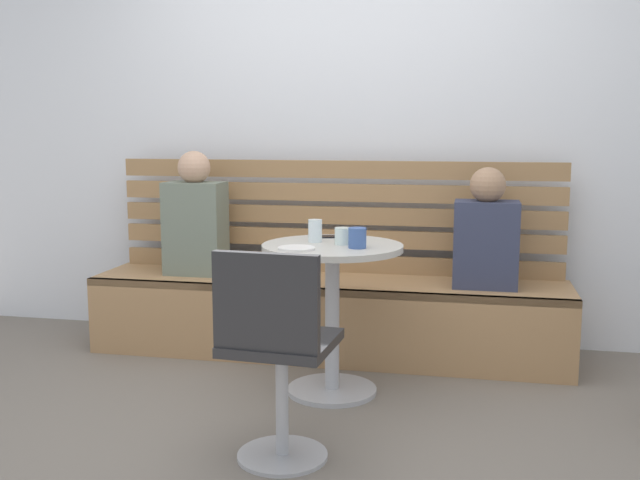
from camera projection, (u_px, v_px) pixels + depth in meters
name	position (u px, v px, depth m)	size (l,w,h in m)	color
ground	(271.00, 440.00, 3.05)	(8.00, 8.00, 0.00)	#70665B
back_wall	(341.00, 102.00, 4.42)	(5.20, 0.10, 2.90)	silver
booth_bench	(327.00, 317.00, 4.18)	(2.70, 0.52, 0.44)	#A87C51
booth_backrest	(335.00, 216.00, 4.33)	(2.65, 0.04, 0.66)	#9A7249
cafe_table	(332.00, 290.00, 3.53)	(0.68, 0.68, 0.74)	#ADADB2
white_chair	(276.00, 349.00, 2.76)	(0.43, 0.43, 0.85)	#ADADB2
person_adult	(195.00, 219.00, 4.27)	(0.34, 0.22, 0.72)	slate
person_child_left	(486.00, 235.00, 3.91)	(0.34, 0.22, 0.65)	#333851
cup_water_clear	(315.00, 231.00, 3.56)	(0.07, 0.07, 0.11)	white
cup_glass_short	(343.00, 236.00, 3.49)	(0.08, 0.08, 0.08)	silver
cup_mug_blue	(357.00, 238.00, 3.38)	(0.08, 0.08, 0.10)	#3D5B9E
plate_small	(296.00, 248.00, 3.34)	(0.17, 0.17, 0.01)	white
phone_on_table	(324.00, 237.00, 3.72)	(0.07, 0.14, 0.01)	black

